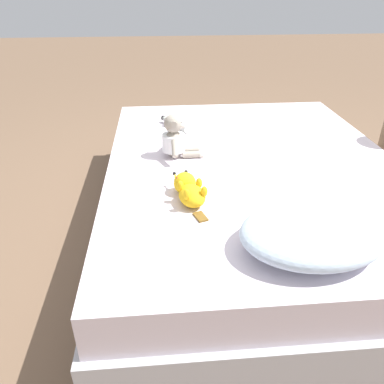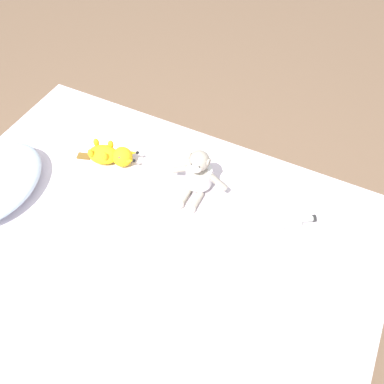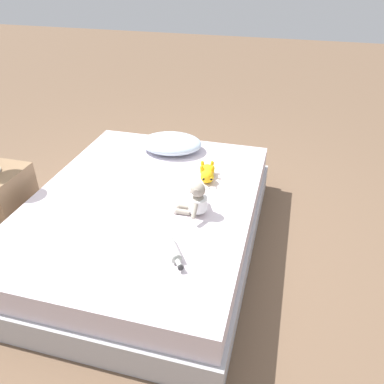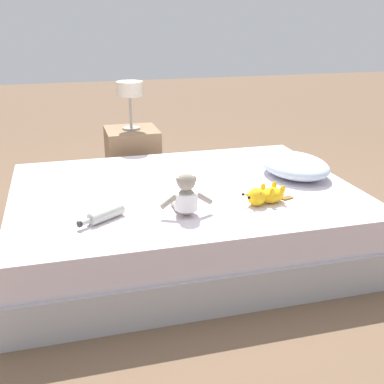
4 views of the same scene
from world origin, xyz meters
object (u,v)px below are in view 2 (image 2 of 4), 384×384
(plush_monkey, at_px, (198,176))
(plush_yellow_creature, at_px, (111,155))
(glass_bottle, at_px, (280,222))
(bed, at_px, (142,270))

(plush_monkey, xyz_separation_m, plush_yellow_creature, (-0.03, 0.46, -0.05))
(glass_bottle, bearing_deg, plush_yellow_creature, 90.04)
(bed, bearing_deg, plush_monkey, -12.45)
(plush_monkey, relative_size, plush_yellow_creature, 0.87)
(plush_monkey, relative_size, glass_bottle, 1.13)
(plush_monkey, distance_m, plush_yellow_creature, 0.47)
(glass_bottle, bearing_deg, bed, 126.42)
(bed, relative_size, glass_bottle, 8.22)
(bed, xyz_separation_m, plush_monkey, (0.41, -0.09, 0.30))
(plush_yellow_creature, distance_m, glass_bottle, 0.88)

